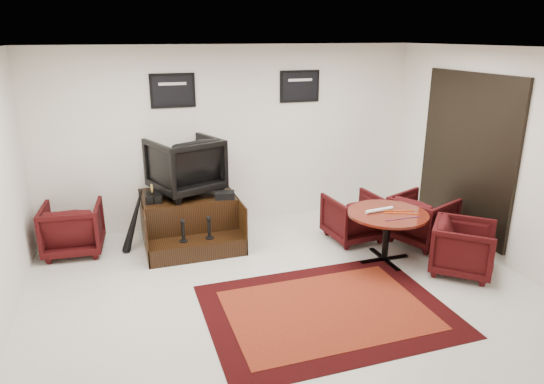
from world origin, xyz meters
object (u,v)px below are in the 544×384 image
(shine_podium, at_px, (190,220))
(armchair_side, at_px, (73,226))
(table_chair_corner, at_px, (464,245))
(table_chair_window, at_px, (423,217))
(table_chair_back, at_px, (353,215))
(shine_chair, at_px, (185,163))
(meeting_table, at_px, (387,219))

(shine_podium, height_order, armchair_side, armchair_side)
(armchair_side, bearing_deg, table_chair_corner, 159.85)
(shine_podium, bearing_deg, table_chair_window, -19.57)
(shine_podium, distance_m, table_chair_corner, 3.81)
(table_chair_back, bearing_deg, shine_podium, -22.00)
(armchair_side, xyz_separation_m, table_chair_corner, (4.77, -2.22, -0.02))
(shine_chair, xyz_separation_m, table_chair_back, (2.32, -0.86, -0.78))
(armchair_side, bearing_deg, shine_podium, -178.18)
(meeting_table, bearing_deg, shine_podium, 147.74)
(shine_podium, height_order, table_chair_back, table_chair_back)
(shine_podium, distance_m, shine_chair, 0.85)
(shine_podium, bearing_deg, table_chair_corner, -34.08)
(meeting_table, xyz_separation_m, table_chair_corner, (0.75, -0.62, -0.23))
(armchair_side, height_order, meeting_table, armchair_side)
(table_chair_window, bearing_deg, armchair_side, 53.62)
(shine_podium, xyz_separation_m, armchair_side, (-1.61, 0.08, 0.08))
(shine_podium, distance_m, meeting_table, 2.86)
(meeting_table, bearing_deg, table_chair_window, 24.09)
(armchair_side, relative_size, table_chair_back, 1.04)
(shine_chair, height_order, meeting_table, shine_chair)
(shine_chair, relative_size, table_chair_corner, 1.23)
(meeting_table, bearing_deg, shine_chair, 145.39)
(table_chair_back, bearing_deg, meeting_table, 91.00)
(armchair_side, height_order, table_chair_corner, armchair_side)
(table_chair_back, relative_size, table_chair_window, 0.96)
(table_chair_window, bearing_deg, table_chair_back, 42.67)
(armchair_side, xyz_separation_m, table_chair_window, (4.84, -1.23, -0.00))
(armchair_side, distance_m, table_chair_corner, 5.26)
(meeting_table, distance_m, table_chair_corner, 1.00)
(shine_chair, height_order, table_chair_window, shine_chair)
(table_chair_back, bearing_deg, armchair_side, -16.32)
(meeting_table, xyz_separation_m, table_chair_window, (0.82, 0.37, -0.21))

